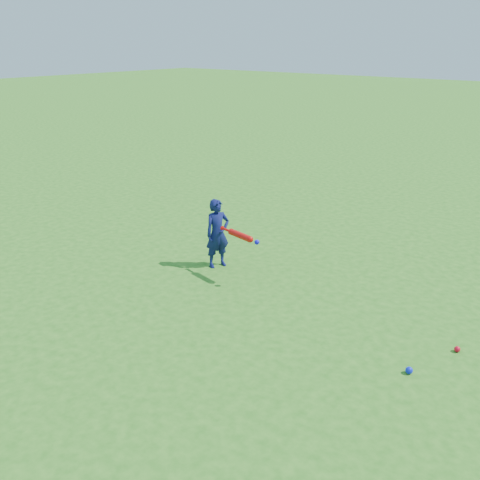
% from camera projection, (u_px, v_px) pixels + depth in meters
% --- Properties ---
extents(ground, '(80.00, 80.00, 0.00)m').
position_uv_depth(ground, '(246.00, 285.00, 7.24)').
color(ground, '#2A721B').
rests_on(ground, ground).
extents(child, '(0.36, 0.43, 1.01)m').
position_uv_depth(child, '(218.00, 233.00, 7.67)').
color(child, '#10154F').
rests_on(child, ground).
extents(ground_ball_red, '(0.07, 0.07, 0.07)m').
position_uv_depth(ground_ball_red, '(457.00, 349.00, 5.68)').
color(ground_ball_red, red).
rests_on(ground_ball_red, ground).
extents(ground_ball_blue, '(0.07, 0.07, 0.07)m').
position_uv_depth(ground_ball_blue, '(409.00, 370.00, 5.31)').
color(ground_ball_blue, '#0D1EE6').
rests_on(ground_ball_blue, ground).
extents(bat_swing, '(0.76, 0.20, 0.09)m').
position_uv_depth(bat_swing, '(242.00, 236.00, 7.16)').
color(bat_swing, red).
rests_on(bat_swing, ground).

